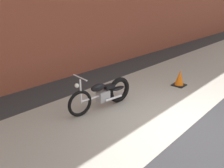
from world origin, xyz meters
The scene contains 5 objects.
ground_plane centered at (0.00, 0.00, 0.00)m, with size 80.00×80.00×0.00m, color #2D2D30.
sidewalk_slab centered at (0.00, 1.75, 0.00)m, with size 36.00×3.50×0.01m, color #9E998E.
brick_building_wall centered at (0.00, 5.20, 2.72)m, with size 36.00×0.50×5.43m, color brown.
motorcycle_black centered at (-0.52, 2.18, 0.40)m, with size 2.00×0.62×1.03m.
traffic_cone centered at (2.33, 1.48, 0.25)m, with size 0.40×0.40×0.55m.
Camera 1 is at (-4.57, -1.81, 2.79)m, focal length 37.02 mm.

